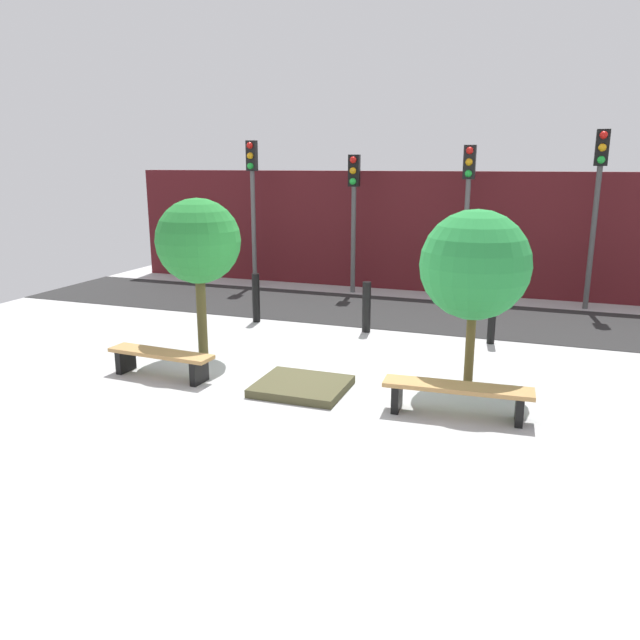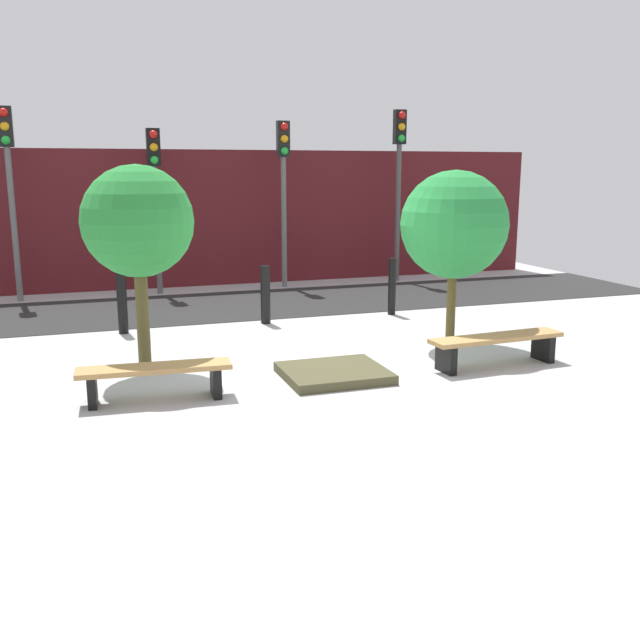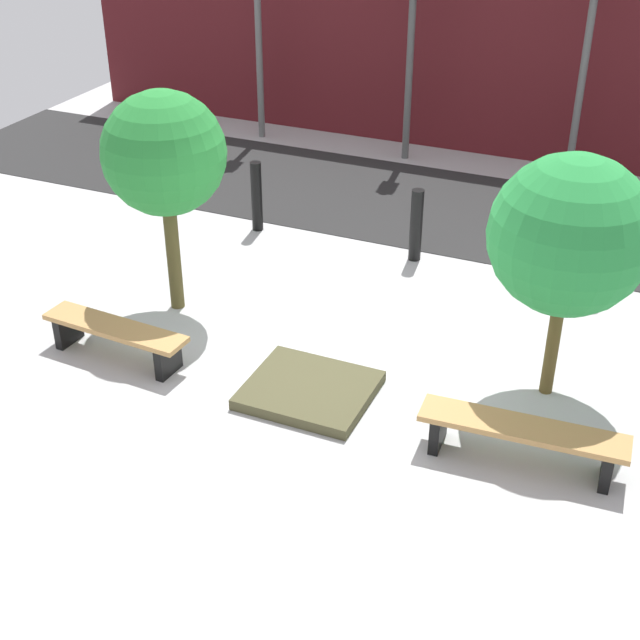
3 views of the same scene
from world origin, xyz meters
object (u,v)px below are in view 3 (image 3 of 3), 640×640
bench_right (522,435)px  bollard_far_left (257,196)px  tree_behind_left_bench (164,155)px  bench_left (116,334)px  traffic_light_mid_east (590,23)px  bollard_left (416,225)px  planter_bed (309,390)px  traffic_light_mid_west (412,16)px  tree_behind_right_bench (570,236)px  bollard_center (600,256)px

bench_right → bollard_far_left: (-4.72, 3.73, 0.20)m
tree_behind_left_bench → bollard_far_left: tree_behind_left_bench is taller
bench_left → traffic_light_mid_east: (3.71, 7.43, 2.25)m
bollard_left → bench_right: bearing=-58.3°
planter_bed → traffic_light_mid_west: 7.73m
tree_behind_right_bench → traffic_light_mid_west: bearing=121.2°
bench_left → planter_bed: 2.32m
tree_behind_left_bench → bollard_center: (4.72, 2.44, -1.46)m
planter_bed → traffic_light_mid_east: bearing=78.9°
bollard_center → traffic_light_mid_west: bearing=136.0°
tree_behind_right_bench → bollard_left: bearing=133.3°
bollard_far_left → bollard_center: (4.84, 0.00, 0.01)m
bench_right → bollard_far_left: 6.02m
bench_left → bench_right: 4.60m
planter_bed → bollard_center: (2.42, 3.53, 0.47)m
bench_right → bollard_left: bearing=118.2°
bollard_far_left → traffic_light_mid_east: traffic_light_mid_east is taller
tree_behind_left_bench → bollard_center: size_ratio=2.59×
bench_left → tree_behind_left_bench: (0.00, 1.29, 1.68)m
tree_behind_right_bench → traffic_light_mid_east: size_ratio=0.72×
bollard_left → traffic_light_mid_east: bearing=69.1°
bench_left → bollard_far_left: (-0.12, 3.73, 0.21)m
tree_behind_left_bench → traffic_light_mid_west: bearing=81.8°
bollard_far_left → traffic_light_mid_west: bearing=74.7°
tree_behind_right_bench → bench_right: bearing=-90.0°
bollard_far_left → bollard_center: bearing=0.0°
bollard_far_left → traffic_light_mid_west: size_ratio=0.30×
tree_behind_left_bench → bollard_center: 5.51m
bench_right → planter_bed: size_ratio=1.51×
bench_left → bollard_left: size_ratio=1.76×
bench_right → traffic_light_mid_west: size_ratio=0.57×
planter_bed → bollard_center: size_ratio=1.25×
bench_left → tree_behind_left_bench: size_ratio=0.66×
tree_behind_left_bench → bollard_far_left: 2.85m
bench_right → tree_behind_right_bench: size_ratio=0.75×
bollard_far_left → bollard_left: bollard_far_left is taller
bollard_center → traffic_light_mid_west: size_ratio=0.30×
bollard_far_left → bollard_left: bearing=0.0°
tree_behind_left_bench → bollard_center: bearing=27.3°
bollard_center → traffic_light_mid_east: traffic_light_mid_east is taller
tree_behind_right_bench → traffic_light_mid_west: traffic_light_mid_west is taller
planter_bed → bollard_left: bollard_left is taller
tree_behind_right_bench → traffic_light_mid_west: 7.20m
bench_left → bench_right: bearing=3.5°
bench_left → planter_bed: bearing=8.5°
bollard_far_left → bollard_left: (2.42, 0.00, -0.01)m
bollard_far_left → traffic_light_mid_east: (3.84, 3.70, 2.03)m
bench_left → bollard_far_left: size_ratio=1.72×
tree_behind_left_bench → traffic_light_mid_east: bearing=58.8°
bench_left → tree_behind_right_bench: 5.01m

